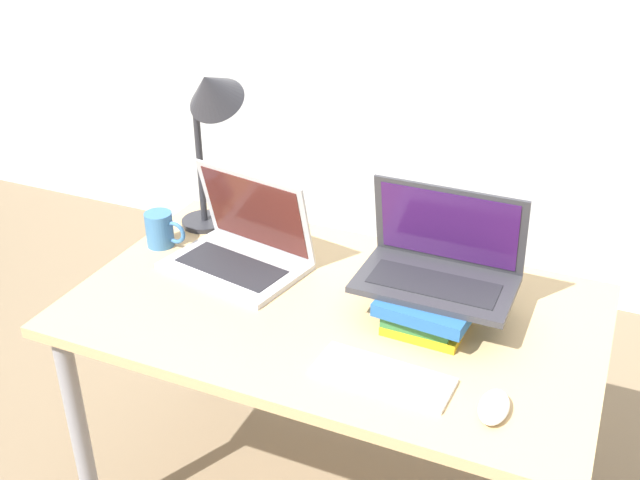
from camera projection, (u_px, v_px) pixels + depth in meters
desk at (334, 331)px, 1.93m from camera, size 1.32×0.79×0.71m
laptop_left at (242, 248)px, 2.05m from camera, size 0.41×0.32×0.26m
book_stack at (430, 306)px, 1.81m from camera, size 0.24×0.25×0.09m
laptop_on_books at (439, 264)px, 1.81m from camera, size 0.38×0.23×0.24m
wireless_keyboard at (383, 376)px, 1.63m from camera, size 0.31×0.13×0.01m
mouse at (494, 407)px, 1.53m from camera, size 0.06×0.11×0.03m
mug at (161, 230)px, 2.15m from camera, size 0.13×0.08×0.10m
desk_lamp at (209, 107)px, 2.06m from camera, size 0.23×0.20×0.53m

